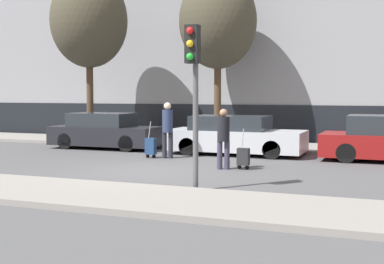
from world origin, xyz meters
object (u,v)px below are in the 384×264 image
(pedestrian_left, at_px, (168,126))
(bare_tree_near_crossing, at_px, (89,21))
(trolley_left, at_px, (151,146))
(trolley_right, at_px, (243,157))
(traffic_light, at_px, (194,73))
(pedestrian_right, at_px, (223,135))
(bare_tree_down_street, at_px, (218,22))
(parked_car_0, at_px, (105,132))
(parked_car_1, at_px, (235,136))

(pedestrian_left, xyz_separation_m, bare_tree_near_crossing, (-4.99, 3.34, 4.01))
(trolley_left, relative_size, trolley_right, 1.05)
(pedestrian_left, distance_m, traffic_light, 6.08)
(trolley_left, relative_size, bare_tree_near_crossing, 0.17)
(trolley_left, bearing_deg, trolley_right, -21.79)
(pedestrian_right, relative_size, bare_tree_down_street, 0.25)
(pedestrian_left, xyz_separation_m, bare_tree_down_street, (0.21, 4.41, 3.86))
(pedestrian_left, distance_m, bare_tree_near_crossing, 7.22)
(pedestrian_right, distance_m, bare_tree_near_crossing, 9.89)
(trolley_left, bearing_deg, traffic_light, -55.46)
(trolley_left, height_order, bare_tree_near_crossing, bare_tree_near_crossing)
(parked_car_0, height_order, bare_tree_near_crossing, bare_tree_near_crossing)
(traffic_light, bearing_deg, pedestrian_left, 119.44)
(pedestrian_left, bearing_deg, bare_tree_near_crossing, 129.73)
(parked_car_0, distance_m, trolley_right, 7.30)
(parked_car_0, height_order, pedestrian_left, pedestrian_left)
(parked_car_0, distance_m, bare_tree_near_crossing, 4.89)
(parked_car_0, distance_m, pedestrian_right, 6.93)
(trolley_left, distance_m, bare_tree_near_crossing, 7.34)
(parked_car_1, relative_size, trolley_left, 3.92)
(pedestrian_left, relative_size, bare_tree_down_street, 0.27)
(parked_car_0, bearing_deg, bare_tree_near_crossing, 136.92)
(parked_car_0, xyz_separation_m, trolley_left, (2.92, -2.05, -0.25))
(traffic_light, bearing_deg, pedestrian_right, 97.38)
(parked_car_1, xyz_separation_m, trolley_left, (-2.24, -1.96, -0.25))
(trolley_right, bearing_deg, traffic_light, -91.33)
(parked_car_1, bearing_deg, trolley_left, -138.81)
(trolley_left, bearing_deg, parked_car_1, 41.19)
(pedestrian_left, relative_size, traffic_light, 0.51)
(trolley_right, bearing_deg, pedestrian_left, 152.39)
(parked_car_0, xyz_separation_m, traffic_light, (6.34, -7.03, 1.89))
(parked_car_1, bearing_deg, bare_tree_near_crossing, 167.07)
(parked_car_0, bearing_deg, traffic_light, -47.94)
(trolley_right, relative_size, traffic_light, 0.32)
(parked_car_1, relative_size, pedestrian_left, 2.58)
(parked_car_1, height_order, trolley_left, parked_car_1)
(traffic_light, bearing_deg, bare_tree_down_street, 105.73)
(trolley_right, bearing_deg, trolley_left, 158.21)
(parked_car_0, distance_m, pedestrian_left, 3.95)
(traffic_light, height_order, bare_tree_near_crossing, bare_tree_near_crossing)
(parked_car_1, distance_m, pedestrian_left, 2.52)
(parked_car_1, distance_m, bare_tree_down_street, 5.22)
(pedestrian_right, height_order, traffic_light, traffic_light)
(pedestrian_left, relative_size, bare_tree_near_crossing, 0.26)
(parked_car_0, height_order, bare_tree_down_street, bare_tree_down_street)
(pedestrian_left, bearing_deg, parked_car_1, 30.02)
(parked_car_1, relative_size, bare_tree_down_street, 0.70)
(pedestrian_right, bearing_deg, traffic_light, 79.93)
(bare_tree_down_street, bearing_deg, parked_car_0, -145.39)
(trolley_right, height_order, bare_tree_near_crossing, bare_tree_near_crossing)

